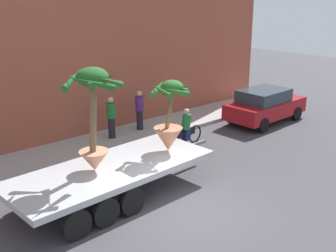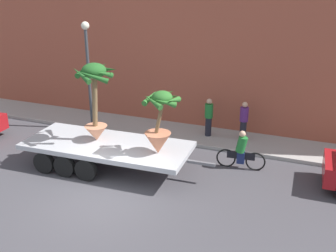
{
  "view_description": "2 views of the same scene",
  "coord_description": "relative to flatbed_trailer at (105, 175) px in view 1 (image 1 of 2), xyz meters",
  "views": [
    {
      "loc": [
        -7.26,
        -7.51,
        5.86
      ],
      "look_at": [
        1.93,
        2.87,
        1.4
      ],
      "focal_mm": 44.94,
      "sensor_mm": 36.0,
      "label": 1
    },
    {
      "loc": [
        5.94,
        -9.37,
        6.69
      ],
      "look_at": [
        1.17,
        2.76,
        1.71
      ],
      "focal_mm": 41.2,
      "sensor_mm": 36.0,
      "label": 2
    }
  ],
  "objects": [
    {
      "name": "ground_plane",
      "position": [
        1.24,
        -2.03,
        -0.78
      ],
      "size": [
        60.0,
        60.0,
        0.0
      ],
      "primitive_type": "plane",
      "color": "#423F44"
    },
    {
      "name": "sidewalk",
      "position": [
        1.24,
        4.07,
        -0.7
      ],
      "size": [
        24.0,
        2.2,
        0.15
      ],
      "primitive_type": "cube",
      "color": "#A39E99",
      "rests_on": "ground"
    },
    {
      "name": "building_facade",
      "position": [
        1.24,
        5.77,
        3.7
      ],
      "size": [
        24.0,
        1.2,
        8.95
      ],
      "primitive_type": "cube",
      "color": "#9E4C38",
      "rests_on": "ground"
    },
    {
      "name": "flatbed_trailer",
      "position": [
        0.0,
        0.0,
        0.0
      ],
      "size": [
        7.27,
        2.78,
        0.98
      ],
      "color": "#B7BABF",
      "rests_on": "ground"
    },
    {
      "name": "potted_palm_rear",
      "position": [
        -0.21,
        0.12,
        1.95
      ],
      "size": [
        1.7,
        1.73,
        2.96
      ],
      "color": "tan",
      "rests_on": "flatbed_trailer"
    },
    {
      "name": "potted_palm_middle",
      "position": [
        2.41,
        -0.09,
        1.23
      ],
      "size": [
        1.28,
        1.38,
        2.27
      ],
      "color": "#C17251",
      "rests_on": "flatbed_trailer"
    },
    {
      "name": "cyclist",
      "position": [
        4.94,
        1.75,
        -0.11
      ],
      "size": [
        1.84,
        0.38,
        1.54
      ],
      "color": "black",
      "rests_on": "ground"
    },
    {
      "name": "parked_car",
      "position": [
        9.83,
        1.57,
        0.05
      ],
      "size": [
        4.19,
        1.98,
        1.58
      ],
      "color": "maroon",
      "rests_on": "ground"
    },
    {
      "name": "pedestrian_near_gate",
      "position": [
        3.01,
        4.09,
        0.27
      ],
      "size": [
        0.36,
        0.36,
        1.71
      ],
      "color": "black",
      "rests_on": "sidewalk"
    },
    {
      "name": "pedestrian_far_left",
      "position": [
        4.53,
        4.2,
        0.27
      ],
      "size": [
        0.36,
        0.36,
        1.71
      ],
      "color": "black",
      "rests_on": "sidewalk"
    }
  ]
}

